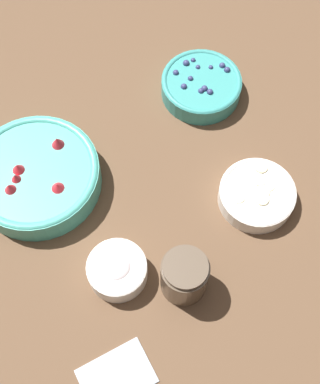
{
  "coord_description": "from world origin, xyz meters",
  "views": [
    {
      "loc": [
        0.32,
        0.4,
        1.03
      ],
      "look_at": [
        0.03,
        0.02,
        0.05
      ],
      "focal_mm": 50.0,
      "sensor_mm": 36.0,
      "label": 1
    }
  ],
  "objects": [
    {
      "name": "ground_plane",
      "position": [
        0.0,
        0.0,
        0.0
      ],
      "size": [
        4.0,
        4.0,
        0.0
      ],
      "primitive_type": "plane",
      "color": "brown"
    },
    {
      "name": "jar_chocolate",
      "position": [
        0.1,
        0.19,
        0.05
      ],
      "size": [
        0.09,
        0.09,
        0.11
      ],
      "color": "brown",
      "rests_on": "ground_plane"
    },
    {
      "name": "bowl_blueberries",
      "position": [
        -0.22,
        -0.15,
        0.03
      ],
      "size": [
        0.18,
        0.18,
        0.06
      ],
      "color": "teal",
      "rests_on": "ground_plane"
    },
    {
      "name": "napkin",
      "position": [
        0.3,
        0.25,
        0.0
      ],
      "size": [
        0.14,
        0.11,
        0.01
      ],
      "color": "#B2BCC6",
      "rests_on": "ground_plane"
    },
    {
      "name": "bowl_bananas",
      "position": [
        -0.14,
        0.13,
        0.03
      ],
      "size": [
        0.16,
        0.16,
        0.04
      ],
      "color": "white",
      "rests_on": "ground_plane"
    },
    {
      "name": "bowl_cream",
      "position": [
        0.19,
        0.09,
        0.03
      ],
      "size": [
        0.12,
        0.12,
        0.06
      ],
      "color": "white",
      "rests_on": "ground_plane"
    },
    {
      "name": "bowl_strawberries",
      "position": [
        0.21,
        -0.18,
        0.04
      ],
      "size": [
        0.27,
        0.27,
        0.08
      ],
      "color": "#47AD9E",
      "rests_on": "ground_plane"
    }
  ]
}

